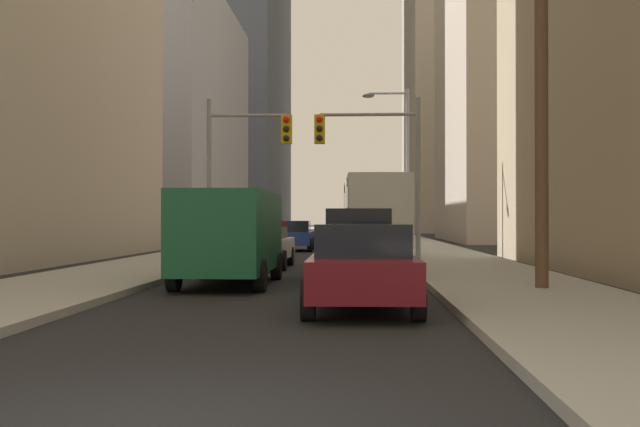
% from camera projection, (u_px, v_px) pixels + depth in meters
% --- Properties ---
extents(sidewalk_left, '(3.85, 160.00, 0.15)m').
position_uv_depth(sidewalk_left, '(267.00, 239.00, 55.53)').
color(sidewalk_left, '#9E9E99').
rests_on(sidewalk_left, ground).
extents(sidewalk_right, '(3.85, 160.00, 0.15)m').
position_uv_depth(sidewalk_right, '(403.00, 240.00, 55.04)').
color(sidewalk_right, '#9E9E99').
rests_on(sidewalk_right, ground).
extents(city_bus, '(2.86, 11.57, 3.40)m').
position_uv_depth(city_bus, '(373.00, 212.00, 33.75)').
color(city_bus, silver).
rests_on(city_bus, ground).
extents(pickup_truck_black, '(2.21, 5.47, 1.90)m').
position_uv_depth(pickup_truck_black, '(360.00, 244.00, 20.09)').
color(pickup_truck_black, black).
rests_on(pickup_truck_black, ground).
extents(cargo_van_green, '(2.16, 5.22, 2.26)m').
position_uv_depth(cargo_van_green, '(230.00, 232.00, 17.88)').
color(cargo_van_green, '#195938').
rests_on(cargo_van_green, ground).
extents(sedan_maroon, '(1.95, 4.22, 1.52)m').
position_uv_depth(sedan_maroon, '(362.00, 267.00, 12.87)').
color(sedan_maroon, maroon).
rests_on(sedan_maroon, ground).
extents(sedan_white, '(1.95, 4.24, 1.52)m').
position_uv_depth(sedan_white, '(260.00, 245.00, 24.13)').
color(sedan_white, white).
rests_on(sedan_white, ground).
extents(sedan_blue, '(1.95, 4.21, 1.52)m').
position_uv_depth(sedan_blue, '(294.00, 236.00, 37.27)').
color(sedan_blue, navy).
rests_on(sedan_blue, ground).
extents(sedan_grey, '(1.95, 4.23, 1.52)m').
position_uv_depth(sedan_grey, '(358.00, 232.00, 46.02)').
color(sedan_grey, slate).
rests_on(sedan_grey, ground).
extents(sedan_red, '(1.95, 4.26, 1.52)m').
position_uv_depth(sedan_red, '(357.00, 230.00, 54.05)').
color(sedan_red, maroon).
rests_on(sedan_red, ground).
extents(traffic_signal_near_left, '(3.13, 0.44, 6.00)m').
position_uv_depth(traffic_signal_near_left, '(244.00, 153.00, 26.88)').
color(traffic_signal_near_left, gray).
rests_on(traffic_signal_near_left, ground).
extents(traffic_signal_near_right, '(3.84, 0.44, 6.00)m').
position_uv_depth(traffic_signal_near_right, '(373.00, 152.00, 26.66)').
color(traffic_signal_near_right, gray).
rests_on(traffic_signal_near_right, ground).
extents(utility_pole_right, '(2.20, 0.28, 10.27)m').
position_uv_depth(utility_pole_right, '(541.00, 41.00, 15.70)').
color(utility_pole_right, brown).
rests_on(utility_pole_right, ground).
extents(street_lamp_right, '(2.14, 0.32, 7.50)m').
position_uv_depth(street_lamp_right, '(400.00, 155.00, 33.27)').
color(street_lamp_right, gray).
rests_on(street_lamp_right, ground).
extents(building_left_mid_office, '(21.25, 23.77, 18.58)m').
position_uv_depth(building_left_mid_office, '(91.00, 121.00, 57.54)').
color(building_left_mid_office, '#93939E').
rests_on(building_left_mid_office, ground).
extents(building_right_mid_block, '(22.25, 18.26, 21.34)m').
position_uv_depth(building_right_mid_block, '(600.00, 96.00, 54.07)').
color(building_right_mid_block, '#B7A893').
rests_on(building_right_mid_block, ground).
extents(building_right_far_highrise, '(25.14, 23.45, 57.08)m').
position_uv_depth(building_right_far_highrise, '(509.00, 4.00, 92.20)').
color(building_right_far_highrise, '#B7A893').
rests_on(building_right_far_highrise, ground).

